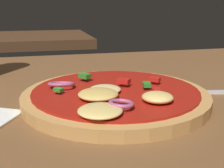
% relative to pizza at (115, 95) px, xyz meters
% --- Properties ---
extents(dining_table, '(1.11, 0.85, 0.04)m').
position_rel_pizza_xyz_m(dining_table, '(-0.04, -0.01, -0.03)').
color(dining_table, brown).
rests_on(dining_table, ground).
extents(pizza, '(0.26, 0.26, 0.03)m').
position_rel_pizza_xyz_m(pizza, '(0.00, 0.00, 0.00)').
color(pizza, tan).
rests_on(pizza, dining_table).
extents(fork, '(0.19, 0.05, 0.01)m').
position_rel_pizza_xyz_m(fork, '(0.17, -0.00, -0.01)').
color(fork, silver).
rests_on(fork, dining_table).
extents(background_table, '(0.70, 0.49, 0.04)m').
position_rel_pizza_xyz_m(background_table, '(-0.23, 1.00, -0.03)').
color(background_table, '#4C301C').
rests_on(background_table, ground).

